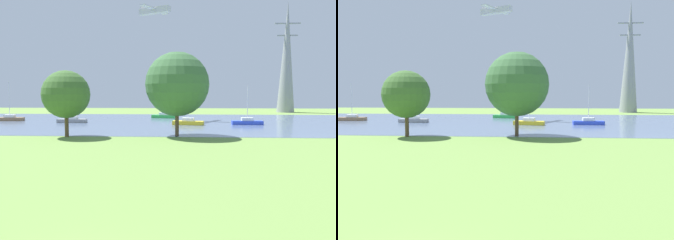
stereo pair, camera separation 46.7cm
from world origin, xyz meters
TOP-DOWN VIEW (x-y plane):
  - ground_plane at (0.00, 22.00)m, footprint 160.00×160.00m
  - water_surface at (0.00, 50.00)m, footprint 140.00×40.00m
  - sailboat_green at (-1.66, 58.60)m, footprint 5.01×2.48m
  - sailboat_blue at (12.46, 45.62)m, footprint 4.81×1.53m
  - sailboat_yellow at (3.16, 44.57)m, footprint 5.00×2.41m
  - sailboat_brown at (-28.78, 50.37)m, footprint 4.94×2.06m
  - sailboat_gray at (-16.33, 47.40)m, footprint 4.82×1.57m
  - tree_west_near at (-10.64, 29.52)m, footprint 5.42×5.42m
  - tree_east_near at (1.89, 31.00)m, footprint 7.41×7.41m
  - electricity_pylon at (28.17, 80.70)m, footprint 6.40×4.40m
  - light_aircraft at (-3.22, 55.90)m, footprint 6.23×8.03m

SIDE VIEW (x-z plane):
  - ground_plane at x=0.00m, z-range 0.00..0.00m
  - water_surface at x=0.00m, z-range 0.00..0.02m
  - sailboat_green at x=-1.66m, z-range -2.57..3.48m
  - sailboat_blue at x=12.46m, z-range -2.64..3.54m
  - sailboat_gray at x=-16.33m, z-range -2.92..3.84m
  - sailboat_yellow at x=3.16m, z-range -2.98..3.90m
  - sailboat_brown at x=-28.78m, z-range -3.02..3.94m
  - tree_west_near at x=-10.64m, z-range 1.05..8.61m
  - tree_east_near at x=1.89m, z-range 1.14..10.85m
  - electricity_pylon at x=28.17m, z-range 0.01..28.20m
  - light_aircraft at x=-3.22m, z-range 19.27..21.37m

